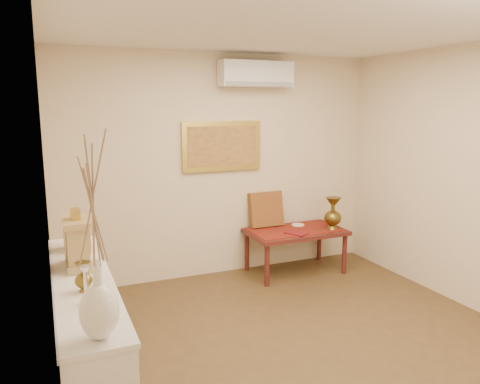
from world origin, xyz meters
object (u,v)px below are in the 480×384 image
display_ledge (86,347)px  wooden_chest (74,234)px  mantel_clock (77,242)px  brass_urn_tall (333,210)px  white_vase (95,239)px  low_table (296,235)px

display_ledge → wooden_chest: bearing=89.7°
mantel_clock → brass_urn_tall: bearing=25.6°
white_vase → brass_urn_tall: 4.10m
brass_urn_tall → mantel_clock: mantel_clock is taller
mantel_clock → low_table: size_ratio=0.34×
white_vase → mantel_clock: (-0.02, 1.12, -0.32)m
brass_urn_tall → low_table: size_ratio=0.41×
brass_urn_tall → display_ledge: size_ratio=0.24×
white_vase → display_ledge: bearing=91.1°
brass_urn_tall → wooden_chest: (-3.11, -1.06, 0.30)m
wooden_chest → low_table: wooden_chest is taller
white_vase → brass_urn_tall: size_ratio=2.05×
wooden_chest → low_table: bearing=24.5°
brass_urn_tall → wooden_chest: 3.30m
brass_urn_tall → wooden_chest: bearing=-161.2°
display_ledge → wooden_chest: wooden_chest is taller
wooden_chest → low_table: size_ratio=0.20×
low_table → wooden_chest: bearing=-155.5°
brass_urn_tall → display_ledge: 3.57m
brass_urn_tall → mantel_clock: (-3.11, -1.49, 0.35)m
white_vase → wooden_chest: bearing=90.5°
mantel_clock → low_table: (2.67, 1.65, -0.67)m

